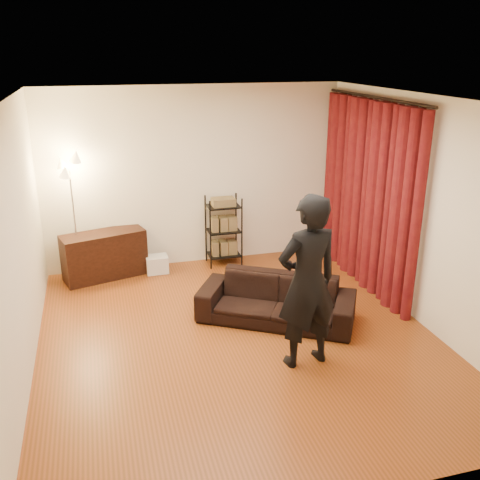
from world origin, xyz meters
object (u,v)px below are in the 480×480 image
object	(u,v)px
wire_shelf	(224,231)
sofa	(276,300)
floor_lamp	(74,220)
media_cabinet	(104,255)
person	(307,282)
storage_boxes	(157,264)

from	to	relation	value
wire_shelf	sofa	bearing A→B (deg)	-89.88
sofa	floor_lamp	xyz separation A→B (m)	(-2.34, 1.93, 0.63)
media_cabinet	floor_lamp	xyz separation A→B (m)	(-0.36, -0.00, 0.56)
person	floor_lamp	size ratio (longest dim) A/B	1.04
sofa	person	world-z (taller)	person
media_cabinet	storage_boxes	bearing A→B (deg)	-19.16
person	media_cabinet	distance (m)	3.55
media_cabinet	wire_shelf	bearing A→B (deg)	-14.00
media_cabinet	sofa	bearing A→B (deg)	-59.84
media_cabinet	wire_shelf	size ratio (longest dim) A/B	1.09
person	sofa	bearing A→B (deg)	-99.47
storage_boxes	person	bearing A→B (deg)	-66.85
storage_boxes	wire_shelf	size ratio (longest dim) A/B	0.30
media_cabinet	storage_boxes	distance (m)	0.78
storage_boxes	wire_shelf	world-z (taller)	wire_shelf
storage_boxes	floor_lamp	size ratio (longest dim) A/B	0.18
media_cabinet	floor_lamp	world-z (taller)	floor_lamp
person	media_cabinet	xyz separation A→B (m)	(-1.97, 2.89, -0.59)
wire_shelf	floor_lamp	bearing A→B (deg)	176.30
wire_shelf	person	bearing A→B (deg)	-91.79
sofa	wire_shelf	xyz separation A→B (m)	(-0.18, 1.98, 0.26)
person	floor_lamp	xyz separation A→B (m)	(-2.33, 2.89, -0.03)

